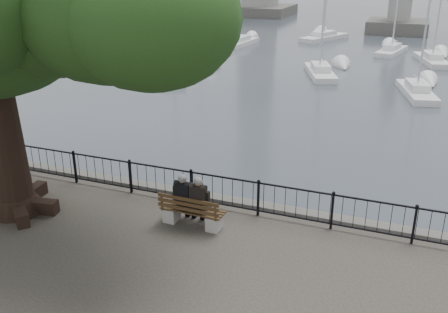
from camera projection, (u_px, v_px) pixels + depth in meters
The scene contains 14 objects.
harbor at pixel (230, 217), 14.69m from camera, with size 260.00×260.00×1.20m.
railing at pixel (224, 191), 13.86m from camera, with size 22.06×0.06×1.00m.
bench at pixel (192, 215), 13.10m from camera, with size 1.74×0.56×0.91m.
person_left at pixel (185, 200), 13.14m from camera, with size 0.43×0.72×1.45m.
person_right at pixel (201, 203), 12.98m from camera, with size 0.43×0.72×1.45m.
lion_monument at pixel (400, 10), 53.96m from camera, with size 6.34×6.34×9.27m.
sailboat_a at pixel (176, 74), 33.83m from camera, with size 3.53×5.67×9.51m.
sailboat_b at pixel (320, 71), 34.49m from camera, with size 3.28×5.63×11.50m.
sailboat_c at pixel (417, 90), 29.53m from camera, with size 2.66×5.35×9.65m.
sailboat_e at pixel (201, 42), 46.02m from camera, with size 1.45×4.82×11.70m.
sailboat_f at pixel (392, 50), 42.49m from camera, with size 2.48×5.38×10.54m.
sailboat_g at pixel (432, 59), 38.71m from camera, with size 2.94×5.65×10.17m.
sailboat_h at pixel (324, 36), 49.49m from camera, with size 4.12×6.30×15.62m.
sailboat_i at pixel (241, 42), 46.73m from camera, with size 1.98×5.39×10.02m.
Camera 1 is at (4.54, -9.17, 6.59)m, focal length 40.00 mm.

